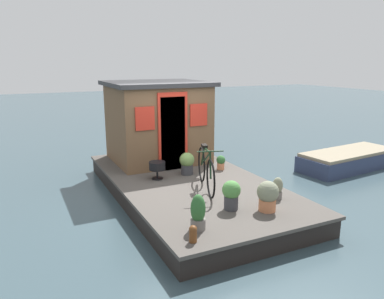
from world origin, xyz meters
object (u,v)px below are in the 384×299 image
Objects in this scene: potted_plant_mint at (198,213)px; potted_plant_geranium at (277,188)px; bicycle at (206,169)px; potted_plant_succulent at (187,163)px; potted_plant_lavender at (268,195)px; mooring_bollard at (193,233)px; potted_plant_ivy at (231,194)px; potted_plant_sage at (221,162)px; charcoal_grill at (157,167)px; houseboat_cabin at (157,121)px; dinghy_boat at (348,160)px.

potted_plant_geranium is (0.50, -1.90, -0.06)m from potted_plant_mint.
bicycle is 3.33× the size of potted_plant_succulent.
potted_plant_mint is 1.06× the size of potted_plant_lavender.
bicycle is 2.99× the size of potted_plant_mint.
potted_plant_succulent is at bearing 8.02° from potted_plant_lavender.
bicycle reaches higher than mooring_bollard.
potted_plant_geranium is at bearing -53.40° from potted_plant_lavender.
potted_plant_succulent is (2.15, -0.17, -0.01)m from potted_plant_ivy.
potted_plant_succulent is (1.04, -0.08, -0.14)m from bicycle.
potted_plant_sage is (2.47, -0.52, -0.10)m from potted_plant_lavender.
bicycle is at bearing -5.02° from potted_plant_ivy.
potted_plant_sage is at bearing -11.99° from potted_plant_lavender.
potted_plant_sage reaches higher than mooring_bollard.
charcoal_grill is at bearing -6.92° from potted_plant_mint.
potted_plant_succulent is at bearing -87.91° from charcoal_grill.
mooring_bollard is (-2.93, 1.28, -0.13)m from potted_plant_succulent.
potted_plant_succulent is at bearing -174.90° from houseboat_cabin.
potted_plant_lavender is at bearing 116.52° from dinghy_boat.
bicycle is 0.54× the size of dinghy_boat.
potted_plant_ivy is 0.61m from potted_plant_lavender.
potted_plant_lavender is (0.12, -1.38, 0.02)m from potted_plant_mint.
houseboat_cabin is at bearing 70.48° from dinghy_boat.
potted_plant_mint is 1.45× the size of charcoal_grill.
potted_plant_lavender is at bearing 126.60° from potted_plant_geranium.
dinghy_boat is at bearing -93.20° from potted_plant_succulent.
potted_plant_sage is 0.11× the size of dinghy_boat.
houseboat_cabin reaches higher than mooring_bollard.
potted_plant_geranium is at bearing -138.01° from bicycle.
charcoal_grill is (2.06, 1.58, 0.08)m from potted_plant_geranium.
potted_plant_lavender is 2.09× the size of mooring_bollard.
bicycle is at bearing -31.61° from potted_plant_mint.
dinghy_boat is (1.89, -4.94, -0.44)m from potted_plant_ivy.
potted_plant_ivy is 0.17× the size of dinghy_boat.
dinghy_boat is at bearing -80.90° from bicycle.
bicycle is 3.17× the size of potted_plant_lavender.
potted_plant_succulent is at bearing 22.51° from potted_plant_geranium.
potted_plant_geranium is at bearing -164.35° from houseboat_cabin.
houseboat_cabin is 1.45× the size of bicycle.
potted_plant_lavender reaches higher than mooring_bollard.
potted_plant_geranium is (-1.05, -0.94, -0.21)m from bicycle.
potted_plant_succulent is 0.88m from potted_plant_sage.
houseboat_cabin reaches higher than potted_plant_sage.
potted_plant_mint is at bearing 143.68° from potted_plant_sage.
potted_plant_lavender reaches higher than dinghy_boat.
potted_plant_geranium reaches higher than dinghy_boat.
potted_plant_ivy reaches higher than potted_plant_geranium.
potted_plant_mint reaches higher than mooring_bollard.
potted_plant_lavender is 2.52m from potted_plant_sage.
potted_plant_geranium is (0.06, -1.04, -0.08)m from potted_plant_ivy.
potted_plant_mint is at bearing 158.33° from potted_plant_succulent.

